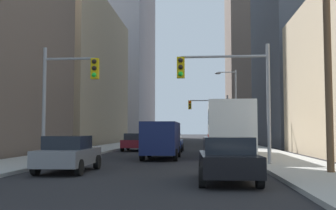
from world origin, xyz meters
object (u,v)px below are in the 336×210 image
object	(u,v)px
sedan_grey	(69,154)
traffic_signal_far_right	(210,111)
city_bus	(227,128)
sedan_black	(228,159)
cargo_van_navy	(162,138)
sedan_maroon	(135,142)
traffic_signal_near_right	(228,83)
sedan_blue	(171,142)
traffic_signal_near_left	(67,86)

from	to	relation	value
sedan_grey	traffic_signal_far_right	xyz separation A→B (m)	(6.77, 31.31, 3.32)
city_bus	sedan_black	xyz separation A→B (m)	(-0.89, -12.93, -1.16)
sedan_black	traffic_signal_far_right	xyz separation A→B (m)	(0.35, 34.10, 3.32)
sedan_black	traffic_signal_far_right	world-z (taller)	traffic_signal_far_right
cargo_van_navy	sedan_maroon	distance (m)	10.33
sedan_black	sedan_maroon	size ratio (longest dim) A/B	1.01
city_bus	cargo_van_navy	size ratio (longest dim) A/B	2.21
city_bus	traffic_signal_near_right	distance (m)	7.30
traffic_signal_near_right	sedan_black	bearing A→B (deg)	-94.38
cargo_van_navy	sedan_blue	size ratio (longest dim) A/B	1.24
sedan_maroon	traffic_signal_far_right	world-z (taller)	traffic_signal_far_right
sedan_grey	sedan_blue	world-z (taller)	same
traffic_signal_near_left	sedan_maroon	bearing A→B (deg)	85.72
sedan_maroon	traffic_signal_near_right	size ratio (longest dim) A/B	0.70
sedan_grey	sedan_maroon	distance (m)	17.80
sedan_black	traffic_signal_near_right	world-z (taller)	traffic_signal_near_right
city_bus	traffic_signal_near_left	distance (m)	11.20
city_bus	traffic_signal_far_right	xyz separation A→B (m)	(-0.54, 21.17, 2.16)
sedan_blue	traffic_signal_near_left	distance (m)	14.66
traffic_signal_far_right	sedan_blue	bearing A→B (deg)	-104.14
cargo_van_navy	traffic_signal_near_right	world-z (taller)	traffic_signal_near_right
sedan_black	sedan_grey	world-z (taller)	same
sedan_maroon	sedan_black	bearing A→B (deg)	-72.40
sedan_blue	traffic_signal_near_right	distance (m)	14.52
traffic_signal_near_right	traffic_signal_far_right	world-z (taller)	same
sedan_blue	traffic_signal_far_right	distance (m)	15.31
sedan_maroon	traffic_signal_near_left	world-z (taller)	traffic_signal_near_left
city_bus	sedan_blue	xyz separation A→B (m)	(-4.19, 6.67, -1.16)
traffic_signal_far_right	sedan_black	bearing A→B (deg)	-90.59
sedan_maroon	traffic_signal_near_left	bearing A→B (deg)	-94.28
traffic_signal_near_right	traffic_signal_far_right	bearing A→B (deg)	90.21
sedan_black	traffic_signal_near_left	world-z (taller)	traffic_signal_near_left
cargo_van_navy	sedan_maroon	xyz separation A→B (m)	(-3.26, 9.78, -0.52)
city_bus	traffic_signal_far_right	bearing A→B (deg)	91.47
traffic_signal_near_left	traffic_signal_far_right	distance (m)	29.24
sedan_black	traffic_signal_far_right	distance (m)	34.26
traffic_signal_near_right	traffic_signal_far_right	size ratio (longest dim) A/B	1.00
sedan_blue	traffic_signal_near_left	world-z (taller)	traffic_signal_near_left
sedan_grey	traffic_signal_near_left	world-z (taller)	traffic_signal_near_left
sedan_black	sedan_grey	size ratio (longest dim) A/B	1.00
sedan_blue	traffic_signal_near_right	size ratio (longest dim) A/B	0.70
city_bus	traffic_signal_far_right	distance (m)	21.28
city_bus	traffic_signal_near_right	world-z (taller)	traffic_signal_near_right
city_bus	cargo_van_navy	bearing A→B (deg)	-153.01
cargo_van_navy	sedan_grey	world-z (taller)	cargo_van_navy
sedan_maroon	traffic_signal_near_left	distance (m)	15.02
cargo_van_navy	sedan_black	xyz separation A→B (m)	(3.27, -10.81, -0.52)
city_bus	sedan_black	size ratio (longest dim) A/B	2.72
cargo_van_navy	sedan_maroon	size ratio (longest dim) A/B	1.24
city_bus	sedan_maroon	xyz separation A→B (m)	(-7.43, 7.66, -1.16)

